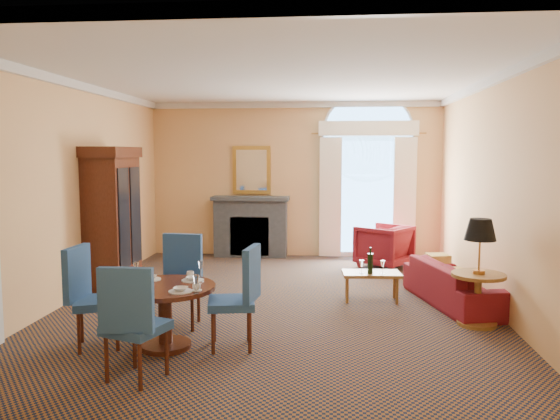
# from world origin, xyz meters

# --- Properties ---
(ground) EXTENTS (7.50, 7.50, 0.00)m
(ground) POSITION_xyz_m (0.00, 0.00, 0.00)
(ground) COLOR #101B32
(ground) RESTS_ON ground
(room_envelope) EXTENTS (6.04, 7.52, 3.45)m
(room_envelope) POSITION_xyz_m (-0.03, 0.67, 2.51)
(room_envelope) COLOR #E3AE6C
(room_envelope) RESTS_ON ground
(armoire) EXTENTS (0.65, 1.14, 2.25)m
(armoire) POSITION_xyz_m (-2.72, 0.75, 1.08)
(armoire) COLOR #37160C
(armoire) RESTS_ON ground
(dining_table) EXTENTS (1.12, 1.12, 0.90)m
(dining_table) POSITION_xyz_m (-1.05, -1.89, 0.53)
(dining_table) COLOR #37160C
(dining_table) RESTS_ON ground
(dining_chair_north) EXTENTS (0.53, 0.55, 1.13)m
(dining_chair_north) POSITION_xyz_m (-1.11, -1.02, 0.64)
(dining_chair_north) COLOR navy
(dining_chair_north) RESTS_ON ground
(dining_chair_south) EXTENTS (0.64, 0.64, 1.13)m
(dining_chair_south) POSITION_xyz_m (-1.07, -2.84, 0.64)
(dining_chair_south) COLOR navy
(dining_chair_south) RESTS_ON ground
(dining_chair_east) EXTENTS (0.59, 0.59, 1.13)m
(dining_chair_east) POSITION_xyz_m (-0.21, -1.79, 0.64)
(dining_chair_east) COLOR navy
(dining_chair_east) RESTS_ON ground
(dining_chair_west) EXTENTS (0.65, 0.65, 1.13)m
(dining_chair_west) POSITION_xyz_m (-1.91, -1.92, 0.64)
(dining_chair_west) COLOR navy
(dining_chair_west) RESTS_ON ground
(sofa) EXTENTS (1.26, 2.16, 0.59)m
(sofa) POSITION_xyz_m (2.55, 0.22, 0.30)
(sofa) COLOR maroon
(sofa) RESTS_ON ground
(armchair) EXTENTS (1.22, 1.22, 0.81)m
(armchair) POSITION_xyz_m (1.77, 2.73, 0.40)
(armchair) COLOR maroon
(armchair) RESTS_ON ground
(coffee_table) EXTENTS (0.86, 0.52, 0.80)m
(coffee_table) POSITION_xyz_m (1.36, 0.28, 0.41)
(coffee_table) COLOR brown
(coffee_table) RESTS_ON ground
(side_table) EXTENTS (0.66, 0.66, 1.32)m
(side_table) POSITION_xyz_m (2.60, -0.74, 0.84)
(side_table) COLOR brown
(side_table) RESTS_ON ground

